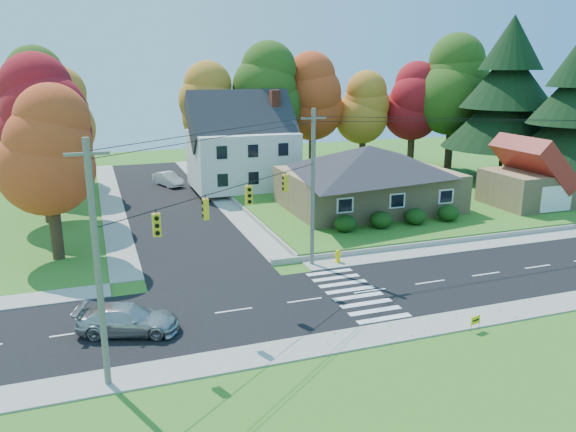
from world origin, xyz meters
The scene contains 27 objects.
ground centered at (0.00, 0.00, 0.00)m, with size 120.00×120.00×0.00m, color #3D7923.
road_main centered at (0.00, 0.00, 0.01)m, with size 90.00×8.00×0.02m, color black.
road_cross centered at (-8.00, 26.00, 0.01)m, with size 8.00×44.00×0.02m, color black.
sidewalk_north centered at (0.00, 5.00, 0.04)m, with size 90.00×2.00×0.08m, color #9C9A90.
sidewalk_south centered at (0.00, -5.00, 0.04)m, with size 90.00×2.00×0.08m, color #9C9A90.
lawn centered at (13.00, 21.00, 0.25)m, with size 30.00×30.00×0.50m, color #3D7923.
ranch_house centered at (8.00, 16.00, 3.27)m, with size 14.60×10.60×5.40m.
colonial_house centered at (0.04, 28.00, 4.58)m, with size 10.40×8.40×9.60m.
garage centered at (22.00, 11.99, 2.84)m, with size 7.30×6.30×4.60m.
hedge_row centered at (7.50, 9.80, 1.14)m, with size 10.70×1.70×1.27m.
traffic_infrastructure centered at (-0.15, 1.35, 5.15)m, with size 38.10×10.66×10.00m.
tree_lot_0 centered at (-2.00, 34.00, 8.31)m, with size 6.72×6.72×12.51m.
tree_lot_1 centered at (4.00, 33.00, 9.61)m, with size 7.84×7.84×14.60m.
tree_lot_2 centered at (10.00, 34.00, 8.96)m, with size 7.28×7.28×13.56m.
tree_lot_3 centered at (16.00, 33.00, 7.65)m, with size 6.16×6.16×11.47m.
tree_lot_4 centered at (22.00, 32.00, 8.31)m, with size 6.72×6.72×12.51m.
tree_lot_5 centered at (26.00, 30.00, 10.27)m, with size 8.40×8.40×15.64m.
conifer_east_a centered at (27.00, 22.00, 9.39)m, with size 12.80×12.80×16.96m.
conifer_east_b centered at (28.00, 14.00, 8.28)m, with size 11.20×11.20×14.84m.
tree_west_0 centered at (-17.00, 12.00, 7.15)m, with size 6.16×6.16×11.47m.
tree_west_1 centered at (-18.00, 22.00, 8.46)m, with size 7.28×7.28×13.56m.
tree_west_2 centered at (-17.00, 32.00, 7.81)m, with size 6.72×6.72×12.51m.
tree_west_3 centered at (-19.00, 40.00, 9.11)m, with size 7.84×7.84×14.60m.
silver_sedan centered at (-13.38, -0.80, 0.72)m, with size 1.97×4.84×1.40m, color #B1B1B1.
white_car centered at (-6.88, 33.08, 0.75)m, with size 1.54×4.42×1.45m, color silver.
fire_hydrant centered at (0.21, 4.93, 0.44)m, with size 0.53×0.41×0.92m.
yard_sign centered at (2.50, -6.15, 0.56)m, with size 0.62×0.18×0.79m.
Camera 1 is at (-14.33, -26.59, 12.50)m, focal length 35.00 mm.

